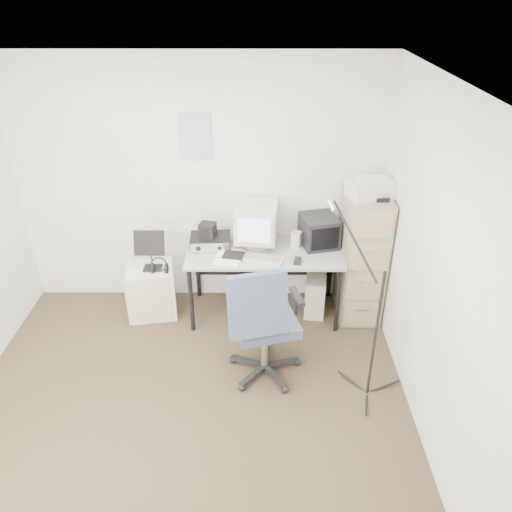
{
  "coord_description": "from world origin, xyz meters",
  "views": [
    {
      "loc": [
        0.57,
        -2.76,
        3.07
      ],
      "look_at": [
        0.55,
        0.95,
        0.95
      ],
      "focal_mm": 35.0,
      "sensor_mm": 36.0,
      "label": 1
    }
  ],
  "objects_px": {
    "desk": "(264,282)",
    "office_chair": "(265,319)",
    "filing_cabinet": "(361,256)",
    "side_cart": "(152,291)"
  },
  "relations": [
    {
      "from": "office_chair",
      "to": "side_cart",
      "type": "xyz_separation_m",
      "value": [
        -1.12,
        0.86,
        -0.29
      ]
    },
    {
      "from": "desk",
      "to": "side_cart",
      "type": "height_order",
      "value": "desk"
    },
    {
      "from": "side_cart",
      "to": "filing_cabinet",
      "type": "bearing_deg",
      "value": -9.01
    },
    {
      "from": "desk",
      "to": "side_cart",
      "type": "relative_size",
      "value": 2.7
    },
    {
      "from": "side_cart",
      "to": "desk",
      "type": "bearing_deg",
      "value": -9.11
    },
    {
      "from": "filing_cabinet",
      "to": "side_cart",
      "type": "relative_size",
      "value": 2.34
    },
    {
      "from": "filing_cabinet",
      "to": "office_chair",
      "type": "bearing_deg",
      "value": -136.13
    },
    {
      "from": "desk",
      "to": "side_cart",
      "type": "distance_m",
      "value": 1.13
    },
    {
      "from": "desk",
      "to": "side_cart",
      "type": "xyz_separation_m",
      "value": [
        -1.13,
        -0.03,
        -0.09
      ]
    },
    {
      "from": "desk",
      "to": "office_chair",
      "type": "distance_m",
      "value": 0.91
    }
  ]
}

